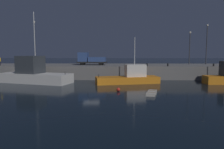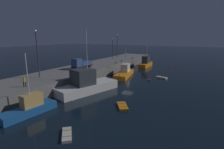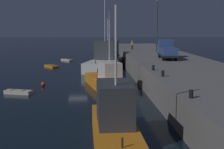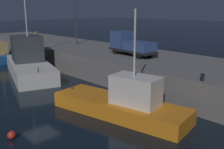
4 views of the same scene
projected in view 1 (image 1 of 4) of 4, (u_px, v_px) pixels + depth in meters
name	position (u px, v px, depth m)	size (l,w,h in m)	color
ground_plane	(91.00, 87.00, 31.90)	(320.00, 320.00, 0.00)	black
pier_quay	(98.00, 71.00, 44.41)	(78.90, 10.51, 2.58)	slate
fishing_trawler_red	(34.00, 74.00, 35.98)	(13.12, 7.54, 11.94)	silver
fishing_boat_white	(129.00, 77.00, 35.31)	(10.97, 5.17, 7.69)	orange
rowboat_white_mid	(152.00, 93.00, 25.91)	(1.81, 3.02, 0.41)	beige
mooring_buoy_near	(118.00, 90.00, 27.92)	(0.50, 0.50, 0.50)	red
lamp_post_west	(35.00, 40.00, 44.39)	(0.44, 0.44, 9.18)	#38383D
lamp_post_east	(190.00, 45.00, 45.74)	(0.44, 0.44, 7.15)	#38383D
lamp_post_central	(207.00, 41.00, 45.60)	(0.44, 0.44, 8.65)	#38383D
utility_truck	(90.00, 59.00, 43.65)	(6.28, 2.42, 2.60)	black
dockworker	(0.00, 61.00, 41.38)	(0.44, 0.44, 1.73)	black
bollard_west	(168.00, 65.00, 39.57)	(0.28, 0.28, 0.54)	black
bollard_central	(147.00, 65.00, 39.53)	(0.28, 0.28, 0.53)	black
bollard_east	(214.00, 65.00, 39.31)	(0.28, 0.28, 0.53)	black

